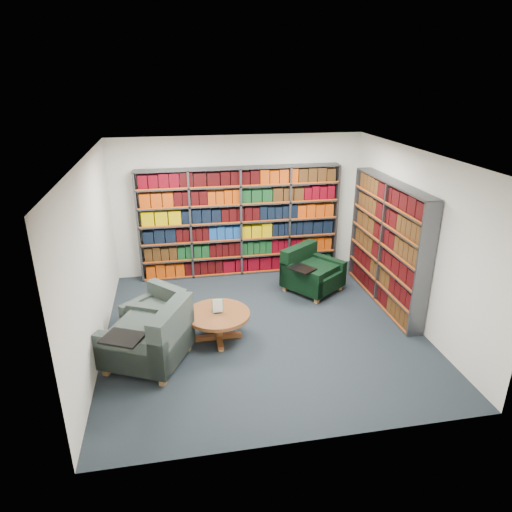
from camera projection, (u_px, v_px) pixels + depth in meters
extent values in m
cube|color=black|center=(263.00, 329.00, 7.47)|extent=(5.00, 5.00, 0.01)
cube|color=white|center=(264.00, 156.00, 6.42)|extent=(5.00, 5.00, 0.01)
cube|color=silver|center=(239.00, 206.00, 9.23)|extent=(5.00, 0.01, 2.80)
cube|color=silver|center=(311.00, 335.00, 4.66)|extent=(5.00, 0.01, 2.80)
cube|color=silver|center=(92.00, 261.00, 6.52)|extent=(0.01, 5.00, 2.80)
cube|color=silver|center=(415.00, 239.00, 7.37)|extent=(0.01, 5.00, 2.80)
cube|color=#47494F|center=(240.00, 222.00, 9.19)|extent=(4.00, 0.28, 2.20)
cube|color=silver|center=(239.00, 220.00, 9.31)|extent=(4.00, 0.02, 2.20)
cube|color=#D84C0A|center=(241.00, 224.00, 9.07)|extent=(4.00, 0.01, 2.20)
cube|color=#9C3305|center=(241.00, 264.00, 9.53)|extent=(3.88, 0.21, 0.29)
cube|color=#351E0B|center=(241.00, 248.00, 9.40)|extent=(3.88, 0.21, 0.29)
cube|color=black|center=(240.00, 231.00, 9.26)|extent=(3.88, 0.21, 0.29)
cube|color=#A78F00|center=(240.00, 214.00, 9.12)|extent=(3.88, 0.21, 0.29)
cube|color=#9C3305|center=(240.00, 196.00, 8.99)|extent=(3.88, 0.21, 0.29)
cube|color=#4E010B|center=(240.00, 177.00, 8.85)|extent=(3.88, 0.21, 0.29)
cube|color=#47494F|center=(387.00, 244.00, 8.00)|extent=(0.28, 2.50, 2.20)
cube|color=silver|center=(394.00, 244.00, 8.02)|extent=(0.02, 2.50, 2.20)
cube|color=#D84C0A|center=(380.00, 245.00, 7.98)|extent=(0.02, 2.50, 2.20)
cube|color=black|center=(382.00, 292.00, 8.34)|extent=(0.21, 2.38, 0.29)
cube|color=black|center=(384.00, 273.00, 8.21)|extent=(0.21, 2.38, 0.29)
cube|color=#351E0B|center=(386.00, 254.00, 8.07)|extent=(0.21, 2.38, 0.29)
cube|color=#351E0B|center=(388.00, 235.00, 7.93)|extent=(0.21, 2.38, 0.29)
cube|color=#351E0B|center=(390.00, 215.00, 7.80)|extent=(0.21, 2.38, 0.29)
cube|color=#351E0B|center=(393.00, 194.00, 7.66)|extent=(0.21, 2.38, 0.29)
cube|color=#001935|center=(155.00, 319.00, 7.32)|extent=(1.09, 1.09, 0.28)
cube|color=#001935|center=(168.00, 302.00, 7.48)|extent=(0.65, 0.69, 0.62)
cube|color=#001935|center=(141.00, 309.00, 7.48)|extent=(0.65, 0.61, 0.41)
cube|color=#001935|center=(169.00, 321.00, 7.11)|extent=(0.65, 0.61, 0.41)
cube|color=black|center=(167.00, 310.00, 6.97)|extent=(0.48, 0.47, 0.02)
cube|color=#9A6B3D|center=(127.00, 331.00, 7.33)|extent=(0.09, 0.09, 0.09)
cube|color=#9A6B3D|center=(154.00, 344.00, 6.97)|extent=(0.09, 0.09, 0.09)
cube|color=#9A6B3D|center=(157.00, 315.00, 7.80)|extent=(0.09, 0.09, 0.09)
cube|color=#9A6B3D|center=(184.00, 327.00, 7.45)|extent=(0.09, 0.09, 0.09)
cube|color=black|center=(313.00, 278.00, 8.70)|extent=(1.27, 1.27, 0.32)
cube|color=black|center=(299.00, 263.00, 8.85)|extent=(0.85, 0.70, 0.73)
cube|color=black|center=(301.00, 280.00, 8.41)|extent=(0.65, 0.81, 0.48)
cube|color=black|center=(325.00, 268.00, 8.93)|extent=(0.65, 0.81, 0.48)
cube|color=black|center=(302.00, 269.00, 8.25)|extent=(0.54, 0.56, 0.03)
cube|color=#9A6B3D|center=(317.00, 300.00, 8.29)|extent=(0.10, 0.10, 0.10)
cube|color=#9A6B3D|center=(340.00, 287.00, 8.80)|extent=(0.10, 0.10, 0.10)
cube|color=#9A6B3D|center=(285.00, 288.00, 8.77)|extent=(0.10, 0.10, 0.10)
cube|color=#9A6B3D|center=(309.00, 276.00, 9.27)|extent=(0.10, 0.10, 0.10)
cube|color=#001935|center=(147.00, 344.00, 6.50)|extent=(1.38, 1.38, 0.37)
cube|color=#001935|center=(172.00, 334.00, 6.32)|extent=(0.66, 1.03, 0.83)
cube|color=#001935|center=(161.00, 323.00, 6.86)|extent=(1.00, 0.59, 0.55)
cube|color=#001935|center=(131.00, 356.00, 6.08)|extent=(1.00, 0.59, 0.55)
cube|color=black|center=(123.00, 338.00, 5.93)|extent=(0.63, 0.57, 0.03)
cube|color=#9A6B3D|center=(137.00, 339.00, 7.08)|extent=(0.11, 0.11, 0.11)
cube|color=#9A6B3D|center=(107.00, 371.00, 6.31)|extent=(0.11, 0.11, 0.11)
cube|color=#9A6B3D|center=(188.00, 347.00, 6.87)|extent=(0.11, 0.11, 0.11)
cube|color=#9A6B3D|center=(163.00, 381.00, 6.11)|extent=(0.11, 0.11, 0.11)
cylinder|color=brown|center=(218.00, 314.00, 7.01)|extent=(0.99, 0.99, 0.06)
cylinder|color=brown|center=(218.00, 327.00, 7.10)|extent=(0.13, 0.13, 0.40)
cube|color=brown|center=(219.00, 337.00, 7.16)|extent=(0.72, 0.09, 0.07)
cube|color=brown|center=(219.00, 337.00, 7.16)|extent=(0.09, 0.72, 0.07)
cube|color=black|center=(218.00, 312.00, 7.00)|extent=(0.11, 0.06, 0.01)
cube|color=white|center=(218.00, 306.00, 6.96)|extent=(0.15, 0.01, 0.22)
cube|color=#145926|center=(218.00, 306.00, 6.97)|extent=(0.17, 0.00, 0.24)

